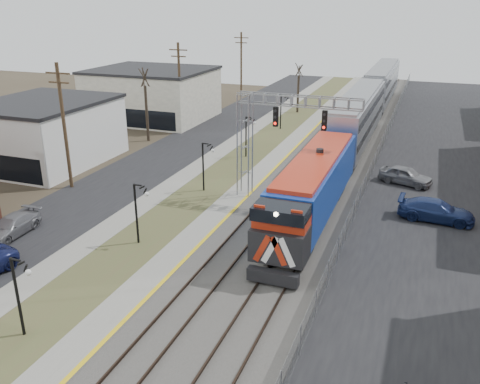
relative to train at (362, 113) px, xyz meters
The scene contains 18 objects.
street_west 22.05m from the train, 141.04° to the right, with size 7.00×120.00×0.04m, color black.
sidewalk 18.79m from the train, 132.28° to the right, with size 2.00×120.00×0.08m, color gray.
grass_median 16.95m from the train, 124.65° to the right, with size 4.00×120.00×0.06m, color #4A532C.
platform 15.45m from the train, 115.31° to the right, with size 2.00×120.00×0.24m, color gray.
ballast_bed 14.10m from the train, 96.23° to the right, with size 8.00×120.00×0.20m, color #595651.
parking_lot 17.53m from the train, 52.62° to the right, with size 16.00×120.00×0.04m, color black.
platform_edge 15.08m from the train, 112.24° to the right, with size 0.24×120.00×0.01m, color gold.
track_near 14.42m from the train, 104.29° to the right, with size 1.58×120.00×0.15m.
track_far 13.99m from the train, 90.00° to the right, with size 1.58×120.00×0.15m.
train is the anchor object (origin of this frame).
signal_gantry 21.36m from the train, 101.65° to the right, with size 9.00×1.07×8.15m.
lampposts 31.92m from the train, 107.32° to the right, with size 0.14×62.14×4.00m.
utility_poles 31.12m from the train, 130.11° to the right, with size 0.28×80.28×10.00m.
fence 14.16m from the train, 78.89° to the right, with size 0.04×120.00×1.60m, color gray.
bare_trees 20.65m from the train, 151.57° to the right, with size 12.30×42.30×5.95m.
car_lot_d 22.09m from the train, 68.68° to the right, with size 2.07×5.08×1.47m, color navy.
car_lot_e 14.73m from the train, 67.62° to the right, with size 1.75×4.34×1.48m, color slate.
car_street_b 37.21m from the train, 118.61° to the right, with size 1.78×4.38×1.27m, color slate.
Camera 1 is at (12.07, -6.74, 14.44)m, focal length 38.00 mm.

